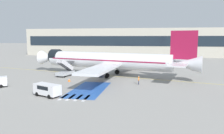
% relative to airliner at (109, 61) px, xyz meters
% --- Properties ---
extents(ground_plane, '(600.00, 600.00, 0.00)m').
position_rel_airliner_xyz_m(ground_plane, '(-2.03, -0.12, -3.64)').
color(ground_plane, gray).
extents(apron_leadline_yellow, '(72.92, 17.84, 0.01)m').
position_rel_airliner_xyz_m(apron_leadline_yellow, '(-0.65, 0.16, -3.63)').
color(apron_leadline_yellow, gold).
rests_on(apron_leadline_yellow, ground_plane).
extents(apron_stand_patch_blue, '(5.49, 12.77, 0.01)m').
position_rel_airliner_xyz_m(apron_stand_patch_blue, '(-0.65, -14.16, -3.63)').
color(apron_stand_patch_blue, '#2856A8').
rests_on(apron_stand_patch_blue, ground_plane).
extents(apron_walkway_bar_0, '(0.44, 3.60, 0.01)m').
position_rel_airliner_xyz_m(apron_walkway_bar_0, '(-3.05, -19.69, -3.63)').
color(apron_walkway_bar_0, silver).
rests_on(apron_walkway_bar_0, ground_plane).
extents(apron_walkway_bar_1, '(0.44, 3.60, 0.01)m').
position_rel_airliner_xyz_m(apron_walkway_bar_1, '(-1.85, -19.69, -3.63)').
color(apron_walkway_bar_1, silver).
rests_on(apron_walkway_bar_1, ground_plane).
extents(apron_walkway_bar_2, '(0.44, 3.60, 0.01)m').
position_rel_airliner_xyz_m(apron_walkway_bar_2, '(-0.65, -19.69, -3.63)').
color(apron_walkway_bar_2, silver).
rests_on(apron_walkway_bar_2, ground_plane).
extents(apron_walkway_bar_3, '(0.44, 3.60, 0.01)m').
position_rel_airliner_xyz_m(apron_walkway_bar_3, '(0.55, -19.69, -3.63)').
color(apron_walkway_bar_3, silver).
rests_on(apron_walkway_bar_3, ground_plane).
extents(airliner, '(40.41, 34.20, 10.41)m').
position_rel_airliner_xyz_m(airliner, '(0.00, 0.00, 0.00)').
color(airliner, silver).
rests_on(airliner, ground_plane).
extents(boarding_stairs_forward, '(3.27, 5.54, 4.18)m').
position_rel_airliner_xyz_m(boarding_stairs_forward, '(-9.97, -2.13, -2.62)').
color(boarding_stairs_forward, '#ADB2BA').
rests_on(boarding_stairs_forward, ground_plane).
extents(fuel_tanker, '(9.86, 3.12, 3.40)m').
position_rel_airliner_xyz_m(fuel_tanker, '(9.07, 24.77, -1.92)').
color(fuel_tanker, '#38383D').
rests_on(fuel_tanker, ground_plane).
extents(service_van_1, '(4.79, 3.34, 1.92)m').
position_rel_airliner_xyz_m(service_van_1, '(-5.63, -19.77, -2.48)').
color(service_van_1, silver).
rests_on(service_van_1, ground_plane).
extents(ground_crew_0, '(0.27, 0.45, 1.66)m').
position_rel_airliner_xyz_m(ground_crew_0, '(7.64, -8.47, -2.68)').
color(ground_crew_0, '#191E38').
rests_on(ground_crew_0, ground_plane).
extents(ground_crew_1, '(0.40, 0.49, 1.75)m').
position_rel_airliner_xyz_m(ground_crew_1, '(-3.79, -1.86, -2.63)').
color(ground_crew_1, '#2D2D33').
rests_on(ground_crew_1, ground_plane).
extents(ground_crew_2, '(0.43, 0.24, 1.62)m').
position_rel_airliner_xyz_m(ground_crew_2, '(-1.41, -2.97, -2.71)').
color(ground_crew_2, '#2D2D33').
rests_on(ground_crew_2, ground_plane).
extents(traffic_cone_0, '(0.58, 0.58, 0.64)m').
position_rel_airliner_xyz_m(traffic_cone_0, '(-6.68, -8.17, -3.31)').
color(traffic_cone_0, orange).
rests_on(traffic_cone_0, ground_plane).
extents(terminal_building, '(108.06, 12.10, 13.60)m').
position_rel_airliner_xyz_m(terminal_building, '(-1.04, 60.84, 3.16)').
color(terminal_building, '#B2AD9E').
rests_on(terminal_building, ground_plane).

